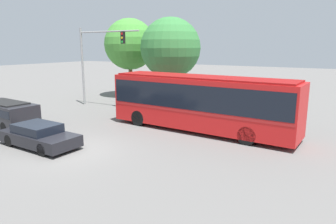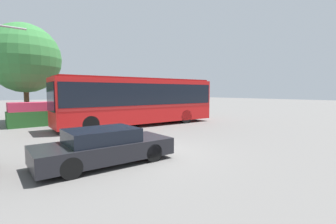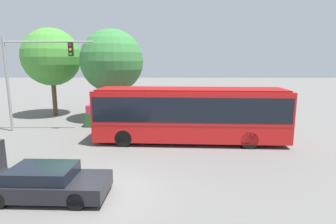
{
  "view_description": "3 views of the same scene",
  "coord_description": "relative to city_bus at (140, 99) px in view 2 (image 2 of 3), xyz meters",
  "views": [
    {
      "loc": [
        11.55,
        -9.9,
        5.02
      ],
      "look_at": [
        2.36,
        5.31,
        1.22
      ],
      "focal_mm": 32.88,
      "sensor_mm": 36.0,
      "label": 1
    },
    {
      "loc": [
        -5.07,
        -7.81,
        2.4
      ],
      "look_at": [
        3.35,
        2.7,
        1.23
      ],
      "focal_mm": 25.41,
      "sensor_mm": 36.0,
      "label": 2
    },
    {
      "loc": [
        2.67,
        -9.74,
        4.96
      ],
      "look_at": [
        2.53,
        5.3,
        2.12
      ],
      "focal_mm": 29.38,
      "sensor_mm": 36.0,
      "label": 3
    }
  ],
  "objects": [
    {
      "name": "ground_plane",
      "position": [
        -3.86,
        -6.56,
        -1.88
      ],
      "size": [
        140.0,
        140.0,
        0.0
      ],
      "primitive_type": "plane",
      "color": "slate"
    },
    {
      "name": "city_bus",
      "position": [
        0.0,
        0.0,
        0.0
      ],
      "size": [
        11.58,
        3.02,
        3.32
      ],
      "rotation": [
        0.0,
        0.0,
        3.1
      ],
      "color": "red",
      "rests_on": "ground"
    },
    {
      "name": "sedan_foreground",
      "position": [
        -5.73,
        -6.98,
        -1.31
      ],
      "size": [
        4.47,
        1.94,
        1.18
      ],
      "rotation": [
        0.0,
        0.0,
        -0.02
      ],
      "color": "black",
      "rests_on": "ground"
    },
    {
      "name": "flowering_hedge",
      "position": [
        -2.96,
        4.24,
        -1.07
      ],
      "size": [
        9.23,
        1.34,
        1.66
      ],
      "color": "#286028",
      "rests_on": "ground"
    },
    {
      "name": "street_tree_centre",
      "position": [
        -6.02,
        6.62,
        3.0
      ],
      "size": [
        5.17,
        5.17,
        7.48
      ],
      "color": "brown",
      "rests_on": "ground"
    }
  ]
}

